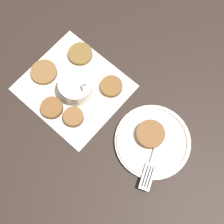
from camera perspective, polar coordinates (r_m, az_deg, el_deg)
ground_plane at (r=0.92m, az=-5.03°, el=4.97°), size 4.00×4.00×0.00m
napkin at (r=0.92m, az=-6.97°, el=4.49°), size 0.30×0.28×0.00m
sauce_bowl at (r=0.89m, az=-6.63°, el=4.58°), size 0.10×0.10×0.11m
fritter_0 at (r=0.94m, az=-12.32°, el=7.13°), size 0.08×0.08×0.01m
fritter_1 at (r=0.87m, az=-7.03°, el=-0.90°), size 0.06×0.06×0.02m
fritter_2 at (r=0.90m, az=-0.11°, el=4.71°), size 0.06×0.06×0.02m
fritter_3 at (r=0.95m, az=-5.81°, el=10.54°), size 0.07×0.07×0.01m
fritter_4 at (r=0.89m, az=-10.93°, el=0.76°), size 0.06×0.06×0.02m
serving_plate at (r=0.86m, az=7.44°, el=-5.35°), size 0.21×0.21×0.02m
fritter_on_plate at (r=0.85m, az=7.05°, el=-4.01°), size 0.08×0.08×0.02m
fork at (r=0.84m, az=7.29°, el=-9.26°), size 0.10×0.18×0.00m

